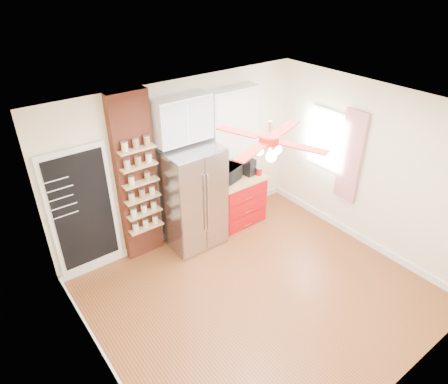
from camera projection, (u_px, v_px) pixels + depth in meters
floor at (260, 294)px, 5.80m from camera, size 4.50×4.50×0.00m
ceiling at (271, 117)px, 4.42m from camera, size 4.50×4.50×0.00m
wall_back at (182, 162)px, 6.48m from camera, size 4.50×0.02×2.70m
wall_front at (408, 313)px, 3.74m from camera, size 4.50×0.02×2.70m
wall_left at (95, 295)px, 3.94m from camera, size 0.02×4.00×2.70m
wall_right at (371, 169)px, 6.28m from camera, size 0.02×4.00×2.70m
chalkboard at (83, 211)px, 5.70m from camera, size 0.95×0.05×1.95m
brick_pillar at (136, 179)px, 5.99m from camera, size 0.60×0.16×2.70m
fridge at (193, 198)px, 6.44m from camera, size 0.90×0.70×1.75m
upper_glass_cabinet at (182, 119)px, 5.93m from camera, size 0.90×0.35×0.70m
red_cabinet at (237, 200)px, 7.20m from camera, size 0.94×0.64×0.90m
upper_shelf_unit at (232, 122)px, 6.59m from camera, size 0.90×0.30×1.15m
window at (327, 139)px, 6.79m from camera, size 0.04×0.75×1.05m
curtain at (351, 157)px, 6.44m from camera, size 0.06×0.40×1.55m
ceiling_fan at (269, 140)px, 4.57m from camera, size 1.40×1.40×0.44m
toaster_oven at (227, 174)px, 6.81m from camera, size 0.56×0.46×0.27m
coffee_maker at (248, 167)px, 7.00m from camera, size 0.21×0.25×0.30m
canister_left at (259, 172)px, 7.03m from camera, size 0.12×0.12×0.13m
canister_right at (253, 168)px, 7.13m from camera, size 0.11×0.11×0.15m
pantry_jar_oats at (132, 181)px, 5.76m from camera, size 0.11×0.11×0.14m
pantry_jar_beans at (147, 176)px, 5.90m from camera, size 0.12×0.12×0.12m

